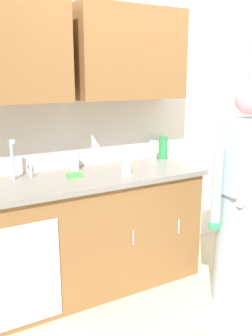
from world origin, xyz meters
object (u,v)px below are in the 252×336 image
object	(u,v)px
bottle_dish_liquid	(75,161)
sponge	(75,175)
cup_by_sink	(127,167)
bottle_water_short	(153,151)
sink	(24,186)
bottle_soap	(163,148)
person_at_sink	(241,215)

from	to	relation	value
bottle_dish_liquid	sponge	world-z (taller)	bottle_dish_liquid
cup_by_sink	sponge	world-z (taller)	cup_by_sink
bottle_dish_liquid	bottle_water_short	bearing A→B (deg)	-0.65
sink	bottle_water_short	world-z (taller)	sink
bottle_water_short	cup_by_sink	size ratio (longest dim) A/B	1.77
bottle_water_short	cup_by_sink	bearing A→B (deg)	-147.69
bottle_dish_liquid	bottle_soap	world-z (taller)	bottle_soap
bottle_dish_liquid	sponge	distance (m)	0.20
sink	bottle_dish_liquid	distance (m)	0.50
person_at_sink	cup_by_sink	size ratio (longest dim) A/B	15.64
cup_by_sink	sponge	bearing A→B (deg)	165.53
bottle_water_short	cup_by_sink	distance (m)	0.51
sink	cup_by_sink	xyz separation A→B (m)	(0.78, -0.10, 0.07)
sink	bottle_soap	distance (m)	1.34
person_at_sink	bottle_soap	distance (m)	0.99
bottle_soap	bottle_water_short	xyz separation A→B (m)	(-0.12, -0.02, -0.01)
bottle_soap	sponge	xyz separation A→B (m)	(-0.94, -0.19, -0.09)
bottle_dish_liquid	sponge	xyz separation A→B (m)	(-0.08, -0.18, -0.07)
bottle_soap	cup_by_sink	bearing A→B (deg)	-151.93
bottle_dish_liquid	bottle_soap	size ratio (longest dim) A/B	0.78
person_at_sink	bottle_water_short	world-z (taller)	person_at_sink
person_at_sink	sponge	distance (m)	1.27
bottle_dish_liquid	sponge	bearing A→B (deg)	-114.17
bottle_dish_liquid	cup_by_sink	world-z (taller)	bottle_dish_liquid
sink	bottle_dish_liquid	xyz separation A→B (m)	(0.46, 0.18, 0.10)
person_at_sink	sponge	world-z (taller)	person_at_sink
sink	bottle_dish_liquid	size ratio (longest dim) A/B	3.08
bottle_water_short	sponge	bearing A→B (deg)	-168.47
person_at_sink	bottle_water_short	distance (m)	0.98
sink	bottle_water_short	distance (m)	1.22
sink	cup_by_sink	bearing A→B (deg)	-7.43
bottle_water_short	sponge	world-z (taller)	bottle_water_short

